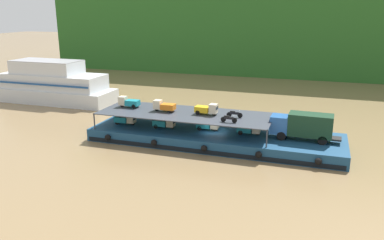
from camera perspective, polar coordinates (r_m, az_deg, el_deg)
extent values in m
plane|color=olive|center=(47.87, 3.29, -3.41)|extent=(400.00, 400.00, 0.00)
cube|color=#286023|center=(108.12, 12.72, 14.81)|extent=(117.58, 28.99, 28.92)
cube|color=navy|center=(47.63, 3.30, -2.56)|extent=(30.54, 8.37, 1.50)
cube|color=black|center=(43.94, 1.83, -4.71)|extent=(29.93, 0.06, 0.50)
sphere|color=black|center=(48.33, -12.25, -2.50)|extent=(0.73, 0.73, 0.73)
sphere|color=black|center=(45.62, -5.61, -3.32)|extent=(0.73, 0.73, 0.73)
sphere|color=black|center=(43.59, 1.77, -4.18)|extent=(0.73, 0.73, 0.73)
sphere|color=black|center=(42.36, 9.73, -5.02)|extent=(0.73, 0.73, 0.73)
sphere|color=black|center=(41.99, 18.02, -5.79)|extent=(0.73, 0.73, 0.73)
cube|color=#285BA3|center=(45.90, 12.72, -0.57)|extent=(2.08, 2.25, 2.00)
cube|color=#192833|center=(45.94, 11.48, -0.03)|extent=(0.13, 1.84, 0.60)
cube|color=#193823|center=(45.54, 16.97, -0.69)|extent=(4.88, 2.47, 2.50)
cube|color=black|center=(45.91, 16.84, -2.24)|extent=(6.84, 1.62, 0.20)
cylinder|color=black|center=(47.13, 13.29, -1.58)|extent=(1.01, 0.32, 1.00)
cylinder|color=black|center=(45.21, 12.95, -2.30)|extent=(1.01, 0.32, 1.00)
cylinder|color=black|center=(46.85, 18.68, -2.11)|extent=(1.01, 0.32, 1.00)
cylinder|color=black|center=(44.92, 18.56, -2.86)|extent=(1.01, 0.32, 1.00)
cylinder|color=#383D47|center=(49.42, 12.09, -0.08)|extent=(0.16, 0.16, 2.00)
cylinder|color=#383D47|center=(42.38, 10.89, -2.70)|extent=(0.16, 0.16, 2.00)
cylinder|color=#383D47|center=(55.68, -10.07, 1.82)|extent=(0.16, 0.16, 2.00)
cylinder|color=#383D47|center=(49.53, -14.12, -0.18)|extent=(0.16, 0.16, 2.00)
cube|color=#383D47|center=(47.93, -1.03, 0.96)|extent=(21.34, 7.57, 0.10)
cube|color=teal|center=(51.15, -10.26, 0.13)|extent=(1.70, 1.20, 0.70)
cube|color=#C6B793|center=(50.45, -8.87, 0.21)|extent=(0.90, 1.00, 1.10)
cube|color=#19232D|center=(50.21, -8.40, 0.29)|extent=(0.04, 0.85, 0.38)
cylinder|color=black|center=(50.54, -8.70, -0.40)|extent=(0.56, 0.14, 0.56)
cylinder|color=black|center=(50.99, -10.92, -0.36)|extent=(0.56, 0.14, 0.56)
cylinder|color=black|center=(51.88, -10.35, -0.05)|extent=(0.56, 0.14, 0.56)
cube|color=teal|center=(48.88, -4.66, -0.40)|extent=(1.72, 1.23, 0.70)
cube|color=#C6B793|center=(48.33, -3.13, -0.32)|extent=(0.92, 1.02, 1.10)
cube|color=#19232D|center=(48.14, -2.61, -0.24)|extent=(0.05, 0.85, 0.38)
cylinder|color=black|center=(48.44, -2.95, -0.96)|extent=(0.56, 0.15, 0.56)
cylinder|color=black|center=(48.66, -5.32, -0.93)|extent=(0.56, 0.15, 0.56)
cylinder|color=black|center=(49.60, -4.85, -0.59)|extent=(0.56, 0.15, 0.56)
cube|color=teal|center=(47.95, 1.74, -0.68)|extent=(1.71, 1.21, 0.70)
cube|color=#C6B793|center=(47.53, 3.36, -0.60)|extent=(0.91, 1.01, 1.10)
cube|color=#19232D|center=(47.39, 3.91, -0.52)|extent=(0.04, 0.85, 0.38)
cylinder|color=black|center=(47.65, 3.53, -1.25)|extent=(0.56, 0.14, 0.56)
cylinder|color=black|center=(47.67, 1.10, -1.22)|extent=(0.56, 0.14, 0.56)
cylinder|color=black|center=(48.64, 1.47, -0.87)|extent=(0.56, 0.14, 0.56)
cube|color=teal|center=(46.67, 7.72, -1.29)|extent=(1.73, 1.24, 0.70)
cube|color=beige|center=(46.42, 9.43, -1.20)|extent=(0.92, 1.02, 1.10)
cube|color=#19232D|center=(46.33, 10.01, -1.12)|extent=(0.06, 0.85, 0.38)
cylinder|color=black|center=(46.56, 9.58, -1.86)|extent=(0.56, 0.15, 0.56)
cylinder|color=black|center=(46.34, 7.10, -1.85)|extent=(0.56, 0.15, 0.56)
cylinder|color=black|center=(47.34, 7.34, -1.47)|extent=(0.56, 0.15, 0.56)
cube|color=teal|center=(51.12, -8.70, 2.51)|extent=(1.72, 1.23, 0.70)
cube|color=beige|center=(51.70, -10.11, 2.82)|extent=(0.92, 1.02, 1.10)
cube|color=#19232D|center=(51.89, -10.57, 2.97)|extent=(0.05, 0.85, 0.38)
cylinder|color=black|center=(51.89, -10.22, 2.24)|extent=(0.56, 0.15, 0.56)
cylinder|color=black|center=(51.49, -8.03, 2.23)|extent=(0.56, 0.15, 0.56)
cylinder|color=black|center=(50.57, -8.54, 1.96)|extent=(0.56, 0.15, 0.56)
cube|color=orange|center=(48.54, -3.51, 1.95)|extent=(1.70, 1.20, 0.70)
cube|color=beige|center=(49.02, -5.04, 2.30)|extent=(0.90, 1.00, 1.10)
cube|color=#19232D|center=(49.18, -5.54, 2.46)|extent=(0.04, 0.85, 0.38)
cylinder|color=black|center=(49.21, -5.18, 1.69)|extent=(0.56, 0.14, 0.56)
cylinder|color=black|center=(48.95, -2.84, 1.66)|extent=(0.56, 0.14, 0.56)
cylinder|color=black|center=(48.00, -3.30, 1.36)|extent=(0.56, 0.14, 0.56)
cube|color=gold|center=(47.30, 1.53, 1.60)|extent=(1.76, 1.28, 0.70)
cube|color=beige|center=(46.81, 3.14, 1.68)|extent=(0.95, 1.04, 1.10)
cube|color=#19232D|center=(46.64, 3.69, 1.76)|extent=(0.08, 0.85, 0.38)
cylinder|color=black|center=(46.90, 3.30, 1.01)|extent=(0.57, 0.17, 0.56)
cylinder|color=black|center=(47.04, 0.85, 1.08)|extent=(0.57, 0.17, 0.56)
cylinder|color=black|center=(48.00, 1.29, 1.38)|extent=(0.57, 0.17, 0.56)
cylinder|color=black|center=(43.93, 6.24, -0.06)|extent=(0.60, 0.13, 0.60)
cylinder|color=black|center=(44.27, 4.62, 0.11)|extent=(0.60, 0.13, 0.60)
cube|color=black|center=(44.04, 5.43, 0.30)|extent=(1.11, 0.25, 0.28)
cube|color=black|center=(44.05, 5.13, 0.56)|extent=(0.61, 0.23, 0.12)
cylinder|color=#B2B2B7|center=(43.81, 6.14, 0.65)|extent=(0.06, 0.55, 0.04)
cylinder|color=black|center=(46.11, 7.05, 0.68)|extent=(0.60, 0.13, 0.60)
cylinder|color=black|center=(46.31, 5.46, 0.80)|extent=(0.60, 0.13, 0.60)
cube|color=black|center=(46.15, 6.26, 1.00)|extent=(1.11, 0.25, 0.28)
cube|color=black|center=(46.14, 5.96, 1.24)|extent=(0.61, 0.23, 0.12)
cylinder|color=#B2B2B7|center=(45.98, 6.95, 1.35)|extent=(0.06, 0.55, 0.04)
cube|color=silver|center=(73.18, -19.44, 3.47)|extent=(21.77, 6.87, 2.40)
cube|color=silver|center=(72.72, -19.62, 5.39)|extent=(18.50, 6.19, 2.60)
cube|color=silver|center=(73.03, -20.48, 7.27)|extent=(11.97, 5.50, 2.20)
cube|color=navy|center=(70.07, -21.35, 4.86)|extent=(18.50, 0.08, 0.30)
cube|color=#99999E|center=(72.89, -20.57, 8.16)|extent=(11.97, 5.50, 0.10)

